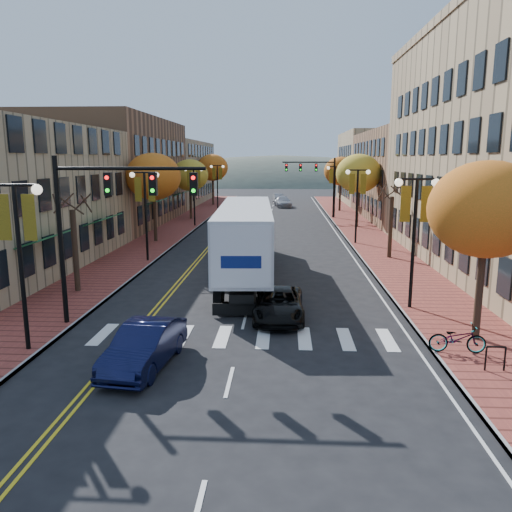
# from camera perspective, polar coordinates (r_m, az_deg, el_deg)

# --- Properties ---
(ground) EXTENTS (200.00, 200.00, 0.00)m
(ground) POSITION_cam_1_polar(r_m,az_deg,el_deg) (17.96, -2.36, -11.46)
(ground) COLOR black
(ground) RESTS_ON ground
(sidewalk_left) EXTENTS (4.00, 85.00, 0.15)m
(sidewalk_left) POSITION_cam_1_polar(r_m,az_deg,el_deg) (50.62, -8.97, 3.19)
(sidewalk_left) COLOR brown
(sidewalk_left) RESTS_ON ground
(sidewalk_right) EXTENTS (4.00, 85.00, 0.15)m
(sidewalk_right) POSITION_cam_1_polar(r_m,az_deg,el_deg) (50.02, 11.65, 3.00)
(sidewalk_right) COLOR brown
(sidewalk_right) RESTS_ON ground
(building_left_mid) EXTENTS (12.00, 24.00, 11.00)m
(building_left_mid) POSITION_cam_1_polar(r_m,az_deg,el_deg) (55.75, -16.55, 9.18)
(building_left_mid) COLOR brown
(building_left_mid) RESTS_ON ground
(building_left_far) EXTENTS (12.00, 26.00, 9.50)m
(building_left_far) POSITION_cam_1_polar(r_m,az_deg,el_deg) (79.76, -10.45, 9.34)
(building_left_far) COLOR #9E8966
(building_left_far) RESTS_ON ground
(building_right_mid) EXTENTS (15.00, 24.00, 10.00)m
(building_right_mid) POSITION_cam_1_polar(r_m,az_deg,el_deg) (60.92, 19.50, 8.66)
(building_right_mid) COLOR brown
(building_right_mid) RESTS_ON ground
(building_right_far) EXTENTS (15.00, 20.00, 11.00)m
(building_right_far) POSITION_cam_1_polar(r_m,az_deg,el_deg) (82.27, 15.26, 9.70)
(building_right_far) COLOR #9E8966
(building_right_far) RESTS_ON ground
(tree_left_a) EXTENTS (0.28, 0.28, 4.20)m
(tree_left_a) POSITION_cam_1_polar(r_m,az_deg,el_deg) (27.13, -19.96, 0.56)
(tree_left_a) COLOR #382619
(tree_left_a) RESTS_ON sidewalk_left
(tree_left_b) EXTENTS (4.48, 4.48, 7.21)m
(tree_left_b) POSITION_cam_1_polar(r_m,az_deg,el_deg) (41.92, -11.65, 8.87)
(tree_left_b) COLOR #382619
(tree_left_b) RESTS_ON sidewalk_left
(tree_left_c) EXTENTS (4.16, 4.16, 6.69)m
(tree_left_c) POSITION_cam_1_polar(r_m,az_deg,el_deg) (57.54, -7.55, 9.14)
(tree_left_c) COLOR #382619
(tree_left_c) RESTS_ON sidewalk_left
(tree_left_d) EXTENTS (4.61, 4.61, 7.42)m
(tree_left_d) POSITION_cam_1_polar(r_m,az_deg,el_deg) (75.28, -4.99, 10.03)
(tree_left_d) COLOR #382619
(tree_left_d) RESTS_ON sidewalk_left
(tree_right_a) EXTENTS (4.16, 4.16, 6.69)m
(tree_right_a) POSITION_cam_1_polar(r_m,az_deg,el_deg) (20.00, 24.85, 4.82)
(tree_right_a) COLOR #382619
(tree_right_a) RESTS_ON sidewalk_right
(tree_right_b) EXTENTS (0.28, 0.28, 4.20)m
(tree_right_b) POSITION_cam_1_polar(r_m,az_deg,el_deg) (35.59, 15.13, 3.20)
(tree_right_b) COLOR #382619
(tree_right_b) RESTS_ON sidewalk_right
(tree_right_c) EXTENTS (4.48, 4.48, 7.21)m
(tree_right_c) POSITION_cam_1_polar(r_m,az_deg,el_deg) (51.07, 11.64, 9.22)
(tree_right_c) COLOR #382619
(tree_right_c) RESTS_ON sidewalk_right
(tree_right_d) EXTENTS (4.35, 4.35, 7.00)m
(tree_right_d) POSITION_cam_1_polar(r_m,az_deg,el_deg) (66.94, 9.65, 9.53)
(tree_right_d) COLOR #382619
(tree_right_d) RESTS_ON sidewalk_right
(lamp_left_a) EXTENTS (1.96, 0.36, 6.05)m
(lamp_left_a) POSITION_cam_1_polar(r_m,az_deg,el_deg) (19.06, -25.55, 2.19)
(lamp_left_a) COLOR black
(lamp_left_a) RESTS_ON ground
(lamp_left_b) EXTENTS (1.96, 0.36, 6.05)m
(lamp_left_b) POSITION_cam_1_polar(r_m,az_deg,el_deg) (33.88, -12.55, 6.42)
(lamp_left_b) COLOR black
(lamp_left_b) RESTS_ON ground
(lamp_left_c) EXTENTS (1.96, 0.36, 6.05)m
(lamp_left_c) POSITION_cam_1_polar(r_m,az_deg,el_deg) (51.40, -7.11, 8.08)
(lamp_left_c) COLOR black
(lamp_left_c) RESTS_ON ground
(lamp_left_d) EXTENTS (1.96, 0.36, 6.05)m
(lamp_left_d) POSITION_cam_1_polar(r_m,az_deg,el_deg) (69.17, -4.44, 8.87)
(lamp_left_d) COLOR black
(lamp_left_d) RESTS_ON ground
(lamp_right_a) EXTENTS (1.96, 0.36, 6.05)m
(lamp_right_a) POSITION_cam_1_polar(r_m,az_deg,el_deg) (23.40, 17.71, 4.20)
(lamp_right_a) COLOR black
(lamp_right_a) RESTS_ON ground
(lamp_right_b) EXTENTS (1.96, 0.36, 6.05)m
(lamp_right_b) POSITION_cam_1_polar(r_m,az_deg,el_deg) (41.01, 11.50, 7.22)
(lamp_right_b) COLOR black
(lamp_right_b) RESTS_ON ground
(lamp_right_c) EXTENTS (1.96, 0.36, 6.05)m
(lamp_right_c) POSITION_cam_1_polar(r_m,az_deg,el_deg) (58.86, 9.01, 8.40)
(lamp_right_c) COLOR black
(lamp_right_c) RESTS_ON ground
(traffic_mast_near) EXTENTS (6.10, 0.35, 7.00)m
(traffic_mast_near) POSITION_cam_1_polar(r_m,az_deg,el_deg) (20.86, -16.85, 5.21)
(traffic_mast_near) COLOR black
(traffic_mast_near) RESTS_ON ground
(traffic_mast_far) EXTENTS (6.10, 0.34, 7.00)m
(traffic_mast_far) POSITION_cam_1_polar(r_m,az_deg,el_deg) (58.67, 7.04, 9.06)
(traffic_mast_far) COLOR black
(traffic_mast_far) RESTS_ON ground
(semi_truck) EXTENTS (3.62, 17.32, 4.30)m
(semi_truck) POSITION_cam_1_polar(r_m,az_deg,el_deg) (29.40, -1.16, 2.52)
(semi_truck) COLOR black
(semi_truck) RESTS_ON ground
(navy_sedan) EXTENTS (2.08, 4.61, 1.47)m
(navy_sedan) POSITION_cam_1_polar(r_m,az_deg,el_deg) (17.31, -12.63, -10.00)
(navy_sedan) COLOR black
(navy_sedan) RESTS_ON ground
(black_suv) EXTENTS (2.16, 4.65, 1.29)m
(black_suv) POSITION_cam_1_polar(r_m,az_deg,el_deg) (21.89, 2.62, -5.49)
(black_suv) COLOR black
(black_suv) RESTS_ON ground
(car_far_white) EXTENTS (2.52, 4.96, 1.62)m
(car_far_white) POSITION_cam_1_polar(r_m,az_deg,el_deg) (72.76, -0.09, 6.26)
(car_far_white) COLOR silver
(car_far_white) RESTS_ON ground
(car_far_silver) EXTENTS (2.77, 5.40, 1.50)m
(car_far_silver) POSITION_cam_1_polar(r_m,az_deg,el_deg) (72.99, 3.09, 6.21)
(car_far_silver) COLOR #A0A0A7
(car_far_silver) RESTS_ON ground
(car_far_oncoming) EXTENTS (2.12, 4.57, 1.45)m
(car_far_oncoming) POSITION_cam_1_polar(r_m,az_deg,el_deg) (80.13, 2.57, 6.63)
(car_far_oncoming) COLOR #93939A
(car_far_oncoming) RESTS_ON ground
(bicycle) EXTENTS (1.99, 0.78, 1.03)m
(bicycle) POSITION_cam_1_polar(r_m,az_deg,el_deg) (19.13, 22.03, -8.72)
(bicycle) COLOR gray
(bicycle) RESTS_ON sidewalk_right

